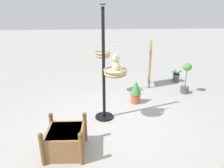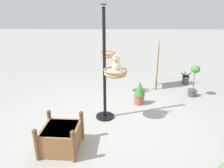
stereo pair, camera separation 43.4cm
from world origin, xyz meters
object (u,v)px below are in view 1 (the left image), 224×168
Objects in this scene: potted_plant_tall_leafy at (136,92)px; potted_plant_bushy_green at (176,77)px; hanging_basket_with_teddy at (115,73)px; teddy_bear at (116,65)px; hanging_basket_left_high at (103,55)px; display_pole_central at (104,86)px; potted_plant_fern_front at (186,78)px; display_sign_board at (150,59)px; wooden_planter_box at (66,140)px.

potted_plant_tall_leafy is 2.40m from potted_plant_bushy_green.
potted_plant_bushy_green is at bearing 136.33° from hanging_basket_with_teddy.
hanging_basket_with_teddy is 1.09× the size of potted_plant_tall_leafy.
teddy_bear is 0.55× the size of hanging_basket_left_high.
hanging_basket_with_teddy is (0.15, 0.25, 0.36)m from display_pole_central.
potted_plant_fern_front is 2.25× the size of potted_plant_bushy_green.
display_pole_central is at bearing -37.66° from display_sign_board.
potted_plant_tall_leafy is 0.42× the size of display_sign_board.
hanging_basket_left_high reaches higher than potted_plant_bushy_green.
hanging_basket_with_teddy is 1.69× the size of potted_plant_bushy_green.
potted_plant_tall_leafy is at bearing -70.88° from potted_plant_fern_front.
teddy_bear is at bearing -34.77° from potted_plant_tall_leafy.
potted_plant_bushy_green is at bearing 132.56° from potted_plant_tall_leafy.
potted_plant_tall_leafy is (0.63, 0.89, -0.91)m from hanging_basket_left_high.
wooden_planter_box is at bearing -32.08° from display_pole_central.
potted_plant_tall_leafy reaches higher than potted_plant_bushy_green.
display_sign_board is (-2.23, 1.36, -0.27)m from hanging_basket_with_teddy.
potted_plant_tall_leafy is 1.55× the size of potted_plant_bushy_green.
hanging_basket_with_teddy is 2.62m from display_sign_board.
display_sign_board is at bearing 144.31° from wooden_planter_box.
hanging_basket_with_teddy is at bearing -90.00° from teddy_bear.
teddy_bear is (0.15, 0.27, 0.54)m from display_pole_central.
teddy_bear is 3.69m from potted_plant_bushy_green.
potted_plant_fern_front is at bearing 52.17° from display_sign_board.
wooden_planter_box is 4.98m from potted_plant_bushy_green.
hanging_basket_left_high reaches higher than display_sign_board.
potted_plant_bushy_green is (-0.99, 2.65, -1.07)m from hanging_basket_left_high.
hanging_basket_left_high is 0.49× the size of display_sign_board.
display_pole_central reaches higher than potted_plant_fern_front.
potted_plant_fern_front is (0.05, 2.54, -0.77)m from hanging_basket_left_high.
hanging_basket_with_teddy is 3.65m from potted_plant_bushy_green.
display_sign_board is (-0.69, 1.59, -0.33)m from hanging_basket_left_high.
potted_plant_fern_front is at bearing 109.12° from potted_plant_tall_leafy.
wooden_planter_box is 4.20m from potted_plant_fern_front.
display_sign_board reaches higher than potted_plant_tall_leafy.
wooden_planter_box is at bearing -44.08° from teddy_bear.
display_sign_board is (-2.23, 1.33, -0.45)m from teddy_bear.
display_pole_central reaches higher than hanging_basket_with_teddy.
hanging_basket_with_teddy is at bearing 136.52° from wooden_planter_box.
potted_plant_tall_leafy is at bearing 54.75° from hanging_basket_left_high.
hanging_basket_left_high is (-1.54, -0.25, -0.12)m from teddy_bear.
potted_plant_bushy_green is (-2.39, 2.67, -0.65)m from display_pole_central.
hanging_basket_with_teddy is 1.42m from potted_plant_tall_leafy.
display_pole_central is 3.45× the size of hanging_basket_left_high.
display_sign_board is at bearing 152.01° from potted_plant_tall_leafy.
teddy_bear is 0.27× the size of display_sign_board.
potted_plant_bushy_green is at bearing 106.05° from display_sign_board.
wooden_planter_box is at bearing -35.69° from display_sign_board.
potted_plant_fern_front is (-2.56, 3.33, 0.23)m from wooden_planter_box.
hanging_basket_left_high is 2.91m from wooden_planter_box.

